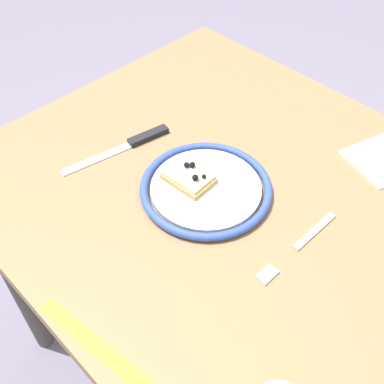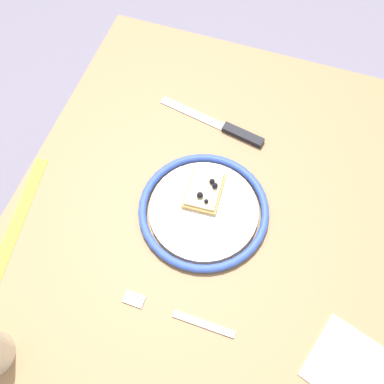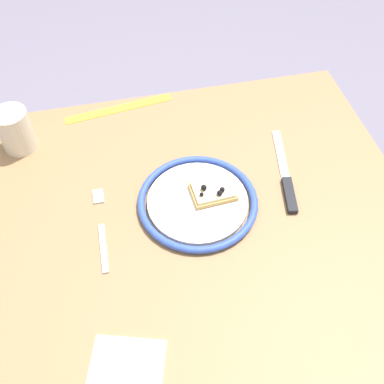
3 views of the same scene
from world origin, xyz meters
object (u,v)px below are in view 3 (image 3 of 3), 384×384
knife (287,183)px  fork (101,227)px  cup (15,130)px  napkin (125,379)px  measuring_tape (119,109)px  pizza_slice_near (213,191)px  plate (198,202)px  dining_table (194,248)px

knife → fork: 0.40m
cup → napkin: bearing=-73.5°
measuring_tape → cup: bearing=-169.0°
knife → pizza_slice_near: bearing=179.3°
pizza_slice_near → napkin: pizza_slice_near is taller
plate → cup: 0.44m
dining_table → plate: plate is taller
plate → measuring_tape: bearing=110.8°
pizza_slice_near → knife: 0.16m
pizza_slice_near → cup: (-0.39, 0.24, 0.03)m
pizza_slice_near → cup: size_ratio=0.94×
cup → napkin: 0.59m
knife → napkin: bearing=-140.2°
plate → knife: 0.20m
dining_table → fork: size_ratio=4.56×
knife → cup: 0.61m
knife → measuring_tape: bearing=135.2°
pizza_slice_near → fork: (-0.23, -0.03, -0.02)m
fork → pizza_slice_near: bearing=6.8°
knife → fork: knife is taller
dining_table → knife: bearing=13.4°
plate → napkin: 0.37m
cup → measuring_tape: (0.23, 0.08, -0.05)m
cup → napkin: (0.17, -0.56, -0.05)m
knife → cup: cup is taller
plate → napkin: (-0.19, -0.31, -0.01)m
plate → knife: (0.20, 0.01, -0.00)m
pizza_slice_near → dining_table: bearing=-134.2°
plate → napkin: size_ratio=1.87×
plate → fork: 0.20m
dining_table → pizza_slice_near: 0.14m
dining_table → napkin: bearing=-122.5°
fork → measuring_tape: size_ratio=0.75×
fork → cup: cup is taller
pizza_slice_near → fork: pizza_slice_near is taller
cup → pizza_slice_near: bearing=-31.3°
knife → cup: bearing=156.6°
pizza_slice_near → measuring_tape: 0.36m
pizza_slice_near → napkin: bearing=-124.7°
dining_table → cup: cup is taller
cup → measuring_tape: bearing=18.6°
fork → cup: (-0.16, 0.27, 0.05)m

